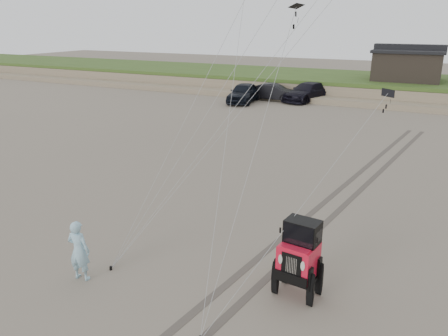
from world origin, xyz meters
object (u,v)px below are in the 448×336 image
Objects in this scene: truck_b at (274,92)px; truck_c at (307,92)px; cabin at (408,64)px; truck_a at (244,93)px; jeep at (298,267)px; man at (79,250)px.

truck_c is at bearing -69.26° from truck_b.
truck_a is at bearing -144.66° from cabin.
jeep reaches higher than truck_b.
cabin reaches higher than truck_c.
truck_c is 3.19× the size of man.
cabin reaches higher than truck_b.
truck_b is 0.80× the size of truck_c.
truck_b is 1.01× the size of jeep.
truck_c is (2.96, 1.07, 0.07)m from truck_b.
man is (5.57, -31.00, 0.14)m from truck_b.
jeep is 2.53× the size of man.
jeep is at bearing -70.57° from truck_a.
man is at bearing -82.47° from truck_a.
truck_a is at bearing 137.92° from truck_b.
truck_a is 1.10× the size of truck_b.
cabin is at bearing 97.46° from jeep.
truck_a is 29.75m from man.
jeep is (13.51, -26.70, -0.02)m from truck_a.
truck_b is 31.49m from man.
man is at bearing -168.96° from truck_b.
truck_b is at bearing -88.49° from man.
cabin is 1.36× the size of truck_b.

